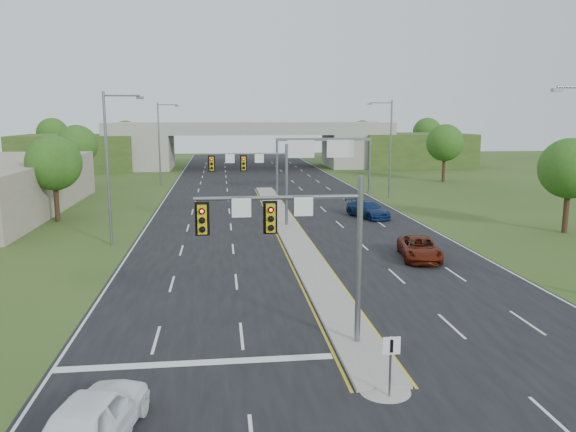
# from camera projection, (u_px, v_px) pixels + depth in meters

# --- Properties ---
(ground) EXTENTS (240.00, 240.00, 0.00)m
(ground) POSITION_uv_depth(u_px,v_px,m) (357.00, 345.00, 23.15)
(ground) COLOR #2D4C1B
(ground) RESTS_ON ground
(road) EXTENTS (24.00, 160.00, 0.02)m
(road) POSITION_uv_depth(u_px,v_px,m) (275.00, 208.00, 57.35)
(road) COLOR black
(road) RESTS_ON ground
(median) EXTENTS (2.00, 54.00, 0.16)m
(median) POSITION_uv_depth(u_px,v_px,m) (289.00, 231.00, 45.60)
(median) COLOR gray
(median) RESTS_ON road
(median_nose) EXTENTS (2.00, 2.00, 0.16)m
(median_nose) POSITION_uv_depth(u_px,v_px,m) (385.00, 389.00, 19.22)
(median_nose) COLOR gray
(median_nose) RESTS_ON road
(lane_markings) EXTENTS (23.72, 160.00, 0.01)m
(lane_markings) POSITION_uv_depth(u_px,v_px,m) (275.00, 218.00, 51.33)
(lane_markings) COLOR gold
(lane_markings) RESTS_ON road
(signal_mast_near) EXTENTS (6.62, 0.60, 7.00)m
(signal_mast_near) POSITION_uv_depth(u_px,v_px,m) (304.00, 235.00, 21.97)
(signal_mast_near) COLOR slate
(signal_mast_near) RESTS_ON ground
(signal_mast_far) EXTENTS (6.62, 0.60, 7.00)m
(signal_mast_far) POSITION_uv_depth(u_px,v_px,m) (259.00, 172.00, 46.40)
(signal_mast_far) COLOR slate
(signal_mast_far) RESTS_ON ground
(keep_right_sign) EXTENTS (0.60, 0.13, 2.20)m
(keep_right_sign) POSITION_uv_depth(u_px,v_px,m) (391.00, 356.00, 18.45)
(keep_right_sign) COLOR slate
(keep_right_sign) RESTS_ON ground
(sign_gantry) EXTENTS (11.58, 0.44, 6.67)m
(sign_gantry) POSITION_uv_depth(u_px,v_px,m) (323.00, 150.00, 66.90)
(sign_gantry) COLOR slate
(sign_gantry) RESTS_ON ground
(overpass) EXTENTS (80.00, 14.00, 8.10)m
(overpass) POSITION_uv_depth(u_px,v_px,m) (251.00, 148.00, 100.69)
(overpass) COLOR gray
(overpass) RESTS_ON ground
(lightpole_l_mid) EXTENTS (2.85, 0.25, 11.00)m
(lightpole_l_mid) POSITION_uv_depth(u_px,v_px,m) (110.00, 161.00, 40.05)
(lightpole_l_mid) COLOR slate
(lightpole_l_mid) RESTS_ON ground
(lightpole_l_far) EXTENTS (2.85, 0.25, 11.00)m
(lightpole_l_far) POSITION_uv_depth(u_px,v_px,m) (161.00, 140.00, 74.25)
(lightpole_l_far) COLOR slate
(lightpole_l_far) RESTS_ON ground
(lightpole_r_far) EXTENTS (2.85, 0.25, 11.00)m
(lightpole_r_far) POSITION_uv_depth(u_px,v_px,m) (389.00, 145.00, 62.71)
(lightpole_r_far) COLOR slate
(lightpole_r_far) RESTS_ON ground
(tree_l_near) EXTENTS (4.80, 4.80, 7.60)m
(tree_l_near) POSITION_uv_depth(u_px,v_px,m) (54.00, 163.00, 49.20)
(tree_l_near) COLOR #382316
(tree_l_near) RESTS_ON ground
(tree_l_mid) EXTENTS (5.20, 5.20, 8.12)m
(tree_l_mid) POSITION_uv_depth(u_px,v_px,m) (77.00, 145.00, 73.11)
(tree_l_mid) COLOR #382316
(tree_l_mid) RESTS_ON ground
(tree_r_near) EXTENTS (4.80, 4.80, 7.60)m
(tree_r_near) POSITION_uv_depth(u_px,v_px,m) (570.00, 169.00, 44.35)
(tree_r_near) COLOR #382316
(tree_r_near) RESTS_ON ground
(tree_r_mid) EXTENTS (5.20, 5.20, 8.12)m
(tree_r_mid) POSITION_uv_depth(u_px,v_px,m) (445.00, 143.00, 78.96)
(tree_r_mid) COLOR #382316
(tree_r_mid) RESTS_ON ground
(tree_back_a) EXTENTS (6.00, 6.00, 8.85)m
(tree_back_a) POSITION_uv_depth(u_px,v_px,m) (52.00, 133.00, 109.52)
(tree_back_a) COLOR #382316
(tree_back_a) RESTS_ON ground
(tree_back_b) EXTENTS (5.60, 5.60, 8.32)m
(tree_back_b) POSITION_uv_depth(u_px,v_px,m) (126.00, 135.00, 111.22)
(tree_back_b) COLOR #382316
(tree_back_b) RESTS_ON ground
(tree_back_c) EXTENTS (5.60, 5.60, 8.32)m
(tree_back_c) POSITION_uv_depth(u_px,v_px,m) (362.00, 134.00, 116.84)
(tree_back_c) COLOR #382316
(tree_back_c) RESTS_ON ground
(tree_back_d) EXTENTS (6.00, 6.00, 8.85)m
(tree_back_d) POSITION_uv_depth(u_px,v_px,m) (427.00, 132.00, 118.42)
(tree_back_d) COLOR #382316
(tree_back_d) RESTS_ON ground
(car_white) EXTENTS (2.98, 5.24, 1.68)m
(car_white) POSITION_uv_depth(u_px,v_px,m) (93.00, 417.00, 15.97)
(car_white) COLOR white
(car_white) RESTS_ON road
(car_far_a) EXTENTS (3.23, 5.49, 1.43)m
(car_far_a) POSITION_uv_depth(u_px,v_px,m) (420.00, 248.00, 36.82)
(car_far_a) COLOR #581708
(car_far_a) RESTS_ON road
(car_far_b) EXTENTS (3.77, 5.61, 1.51)m
(car_far_b) POSITION_uv_depth(u_px,v_px,m) (368.00, 209.00, 51.75)
(car_far_b) COLOR #0D2451
(car_far_b) RESTS_ON road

